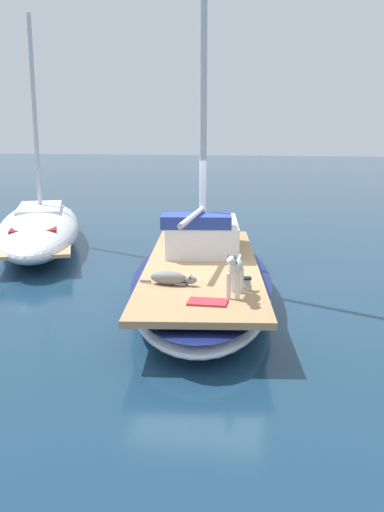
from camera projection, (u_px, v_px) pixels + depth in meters
name	position (u px, v px, depth m)	size (l,w,h in m)	color
ground_plane	(202.00, 297.00, 10.54)	(120.00, 120.00, 0.00)	navy
sailboat_main	(202.00, 279.00, 10.47)	(3.59, 7.54, 0.66)	white
mast_main	(202.00, 104.00, 10.48)	(0.14, 2.27, 6.47)	silver
cabin_house	(202.00, 234.00, 11.41)	(1.72, 2.41, 0.84)	silver
dog_white	(235.00, 269.00, 8.21)	(0.25, 0.94, 0.70)	silver
dog_grey	(171.00, 278.00, 8.90)	(0.95, 0.30, 0.22)	gray
deck_winch	(247.00, 284.00, 8.57)	(0.16, 0.16, 0.21)	#B7B7BC
coiled_rope	(168.00, 275.00, 9.44)	(0.32, 0.32, 0.04)	beige
deck_towel	(208.00, 302.00, 7.97)	(0.56, 0.36, 0.03)	#C6333D
moored_boat_port_side	(39.00, 226.00, 15.10)	(4.96, 8.12, 6.09)	white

